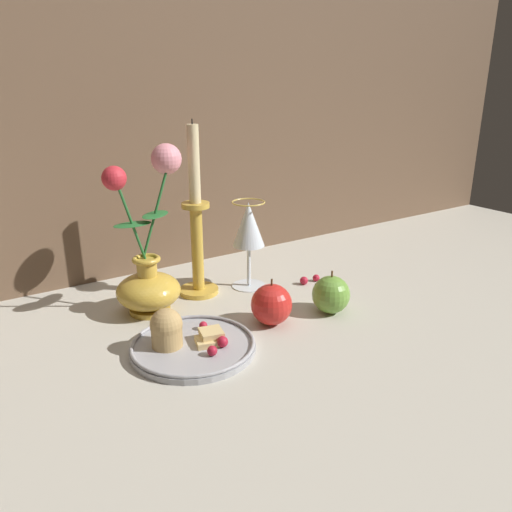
# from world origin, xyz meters

# --- Properties ---
(ground_plane) EXTENTS (2.40, 2.40, 0.00)m
(ground_plane) POSITION_xyz_m (0.00, 0.00, 0.00)
(ground_plane) COLOR #B7B2A3
(ground_plane) RESTS_ON ground
(vase) EXTENTS (0.15, 0.12, 0.32)m
(vase) POSITION_xyz_m (-0.11, 0.12, 0.09)
(vase) COLOR gold
(vase) RESTS_ON ground_plane
(plate_with_pastries) EXTENTS (0.21, 0.21, 0.08)m
(plate_with_pastries) POSITION_xyz_m (-0.12, -0.06, 0.02)
(plate_with_pastries) COLOR #A3A3A8
(plate_with_pastries) RESTS_ON ground_plane
(wine_glass) EXTENTS (0.07, 0.07, 0.19)m
(wine_glass) POSITION_xyz_m (0.12, 0.12, 0.13)
(wine_glass) COLOR silver
(wine_glass) RESTS_ON ground_plane
(candlestick) EXTENTS (0.08, 0.08, 0.36)m
(candlestick) POSITION_xyz_m (0.01, 0.15, 0.13)
(candlestick) COLOR gold
(candlestick) RESTS_ON ground_plane
(apple_beside_vase) EXTENTS (0.07, 0.07, 0.09)m
(apple_beside_vase) POSITION_xyz_m (0.18, -0.08, 0.04)
(apple_beside_vase) COLOR #669938
(apple_beside_vase) RESTS_ON ground_plane
(apple_near_glass) EXTENTS (0.08, 0.08, 0.09)m
(apple_near_glass) POSITION_xyz_m (0.06, -0.05, 0.04)
(apple_near_glass) COLOR red
(apple_near_glass) RESTS_ON ground_plane
(berry_near_plate) EXTENTS (0.02, 0.02, 0.02)m
(berry_near_plate) POSITION_xyz_m (0.26, 0.06, 0.01)
(berry_near_plate) COLOR #AD192D
(berry_near_plate) RESTS_ON ground_plane
(berry_front_center) EXTENTS (0.02, 0.02, 0.02)m
(berry_front_center) POSITION_xyz_m (0.22, 0.06, 0.01)
(berry_front_center) COLOR #AD192D
(berry_front_center) RESTS_ON ground_plane
(berry_by_glass_stem) EXTENTS (0.01, 0.01, 0.01)m
(berry_by_glass_stem) POSITION_xyz_m (0.12, 0.03, 0.01)
(berry_by_glass_stem) COLOR #AD192D
(berry_by_glass_stem) RESTS_ON ground_plane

